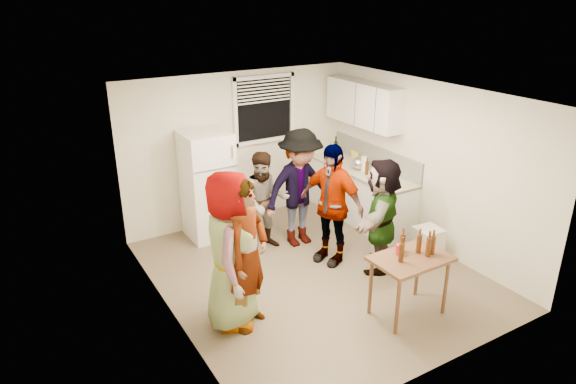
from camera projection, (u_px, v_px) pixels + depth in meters
room at (314, 274)px, 7.15m from camera, size 4.00×4.50×2.50m
window at (264, 109)px, 8.45m from camera, size 1.12×0.10×1.06m
refrigerator at (208, 185)px, 7.98m from camera, size 0.70×0.70×1.70m
counter_lower at (360, 195)px, 8.72m from camera, size 0.60×2.20×0.86m
countertop at (361, 170)px, 8.56m from camera, size 0.64×2.22×0.04m
backsplash at (375, 156)px, 8.62m from camera, size 0.03×2.20×0.36m
upper_cabinets at (363, 104)px, 8.38m from camera, size 0.34×1.60×0.70m
kettle at (358, 169)px, 8.54m from camera, size 0.29×0.25×0.22m
paper_towel at (364, 171)px, 8.46m from camera, size 0.11×0.11×0.24m
wine_bottle at (335, 156)px, 9.22m from camera, size 0.07×0.07×0.27m
beer_bottle_counter at (366, 174)px, 8.30m from camera, size 0.06×0.06×0.22m
blue_cup at (378, 181)px, 8.01m from camera, size 0.09×0.09×0.12m
picture_frame at (355, 155)px, 8.99m from camera, size 0.02×0.19×0.16m
trash_bin at (427, 245)px, 7.41m from camera, size 0.38×0.38×0.52m
serving_table at (406, 313)px, 6.29m from camera, size 0.92×0.62×0.77m
beer_bottle_table at (428, 256)px, 6.03m from camera, size 0.06×0.06×0.24m
red_cup at (399, 254)px, 6.07m from camera, size 0.10×0.10×0.13m
guest_grey at (234, 321)px, 6.13m from camera, size 2.11×1.73×0.60m
guest_stripe at (249, 323)px, 6.10m from camera, size 1.59×1.88×0.44m
guest_back_left at (266, 246)px, 7.90m from camera, size 1.15×1.67×0.57m
guest_back_right at (299, 242)px, 8.03m from camera, size 1.20×1.84×0.68m
guest_black at (329, 259)px, 7.53m from camera, size 2.01×1.57×0.43m
guest_orange at (378, 266)px, 7.34m from camera, size 2.20×2.21×0.48m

